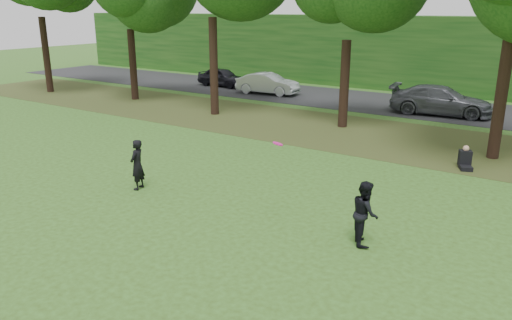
# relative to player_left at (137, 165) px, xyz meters

# --- Properties ---
(ground) EXTENTS (120.00, 120.00, 0.00)m
(ground) POSITION_rel_player_left_xyz_m (4.82, -2.30, -0.81)
(ground) COLOR #2F4716
(ground) RESTS_ON ground
(leaf_litter) EXTENTS (60.00, 7.00, 0.01)m
(leaf_litter) POSITION_rel_player_left_xyz_m (4.82, 10.70, -0.81)
(leaf_litter) COLOR #433118
(leaf_litter) RESTS_ON ground
(street) EXTENTS (70.00, 7.00, 0.02)m
(street) POSITION_rel_player_left_xyz_m (4.82, 18.70, -0.80)
(street) COLOR black
(street) RESTS_ON ground
(far_hedge) EXTENTS (70.00, 3.00, 5.00)m
(far_hedge) POSITION_rel_player_left_xyz_m (4.82, 24.70, 1.69)
(far_hedge) COLOR #134212
(far_hedge) RESTS_ON ground
(player_left) EXTENTS (0.54, 0.68, 1.62)m
(player_left) POSITION_rel_player_left_xyz_m (0.00, 0.00, 0.00)
(player_left) COLOR black
(player_left) RESTS_ON ground
(player_right) EXTENTS (0.92, 0.98, 1.61)m
(player_right) POSITION_rel_player_left_xyz_m (7.45, 0.37, -0.01)
(player_right) COLOR black
(player_right) RESTS_ON ground
(parked_cars) EXTENTS (36.41, 3.74, 1.53)m
(parked_cars) POSITION_rel_player_left_xyz_m (6.66, 17.44, -0.07)
(parked_cars) COLOR black
(parked_cars) RESTS_ON street
(frisbee) EXTENTS (0.35, 0.34, 0.12)m
(frisbee) POSITION_rel_player_left_xyz_m (5.13, 0.08, 1.45)
(frisbee) COLOR #DB1289
(frisbee) RESTS_ON ground
(seated_person) EXTENTS (0.67, 0.83, 0.83)m
(seated_person) POSITION_rel_player_left_xyz_m (8.21, 8.05, -0.50)
(seated_person) COLOR black
(seated_person) RESTS_ON ground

